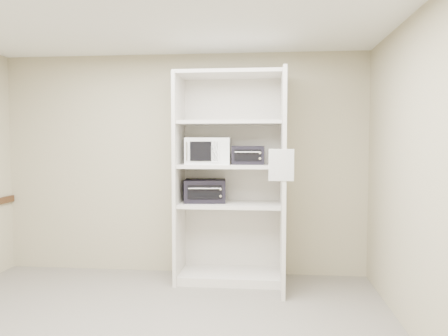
# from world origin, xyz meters

# --- Properties ---
(ceiling) EXTENTS (4.50, 4.00, 0.01)m
(ceiling) POSITION_xyz_m (0.00, 0.00, 2.70)
(ceiling) COLOR white
(wall_back) EXTENTS (4.50, 0.02, 2.70)m
(wall_back) POSITION_xyz_m (0.00, 2.00, 1.35)
(wall_back) COLOR tan
(wall_back) RESTS_ON ground
(wall_right) EXTENTS (0.02, 4.00, 2.70)m
(wall_right) POSITION_xyz_m (2.25, 0.00, 1.35)
(wall_right) COLOR tan
(wall_right) RESTS_ON ground
(shelving_unit) EXTENTS (1.24, 0.92, 2.42)m
(shelving_unit) POSITION_xyz_m (0.67, 1.70, 1.13)
(shelving_unit) COLOR beige
(shelving_unit) RESTS_ON floor
(microwave) EXTENTS (0.53, 0.42, 0.31)m
(microwave) POSITION_xyz_m (0.36, 1.72, 1.52)
(microwave) COLOR white
(microwave) RESTS_ON shelving_unit
(toaster_oven_upper) EXTENTS (0.37, 0.28, 0.21)m
(toaster_oven_upper) POSITION_xyz_m (0.83, 1.70, 1.48)
(toaster_oven_upper) COLOR black
(toaster_oven_upper) RESTS_ON shelving_unit
(toaster_oven_lower) EXTENTS (0.51, 0.41, 0.26)m
(toaster_oven_lower) POSITION_xyz_m (0.32, 1.74, 1.05)
(toaster_oven_lower) COLOR black
(toaster_oven_lower) RESTS_ON shelving_unit
(paper_sign) EXTENTS (0.25, 0.02, 0.32)m
(paper_sign) POSITION_xyz_m (1.19, 1.07, 1.40)
(paper_sign) COLOR white
(paper_sign) RESTS_ON shelving_unit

